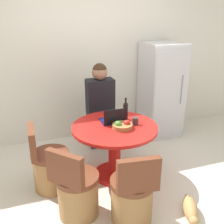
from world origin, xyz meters
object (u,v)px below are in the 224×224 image
at_px(refrigerator, 161,90).
at_px(dining_table, 115,141).
at_px(chair_left_side, 50,167).
at_px(bottle, 126,111).
at_px(cat, 190,209).
at_px(fruit_bowl, 122,126).
at_px(laptop, 112,120).
at_px(chair_near_left_corner, 77,192).
at_px(chair_near_camera, 132,198).
at_px(person_seated, 99,103).

height_order(refrigerator, dining_table, refrigerator).
relative_size(dining_table, chair_left_side, 1.29).
height_order(bottle, cat, bottle).
xyz_separation_m(fruit_bowl, bottle, (0.14, 0.27, 0.08)).
relative_size(refrigerator, dining_table, 1.48).
bearing_deg(refrigerator, laptop, -143.17).
bearing_deg(chair_near_left_corner, laptop, -85.21).
bearing_deg(laptop, cat, 115.06).
bearing_deg(fruit_bowl, cat, -62.76).
relative_size(chair_near_camera, laptop, 3.00).
distance_m(fruit_bowl, bottle, 0.31).
bearing_deg(fruit_bowl, person_seated, 92.56).
xyz_separation_m(refrigerator, cat, (-0.69, -1.99, -0.71)).
xyz_separation_m(dining_table, chair_left_side, (-0.83, 0.01, -0.22)).
bearing_deg(chair_near_left_corner, chair_near_camera, -159.57).
xyz_separation_m(chair_near_left_corner, bottle, (0.83, 0.73, 0.55)).
relative_size(chair_near_camera, fruit_bowl, 3.37).
bearing_deg(fruit_bowl, refrigerator, 44.13).
bearing_deg(dining_table, chair_near_left_corner, -137.75).
xyz_separation_m(refrigerator, laptop, (-1.20, -0.90, -0.03)).
distance_m(laptop, cat, 1.38).
xyz_separation_m(dining_table, person_seated, (0.03, 0.76, 0.27)).
bearing_deg(chair_near_left_corner, fruit_bowl, -98.15).
bearing_deg(chair_left_side, laptop, -82.37).
xyz_separation_m(chair_near_camera, fruit_bowl, (0.17, 0.73, 0.47)).
xyz_separation_m(chair_left_side, chair_near_left_corner, (0.22, -0.57, 0.00)).
relative_size(person_seated, cat, 2.84).
height_order(refrigerator, fruit_bowl, refrigerator).
relative_size(person_seated, laptop, 4.94).
height_order(fruit_bowl, cat, fruit_bowl).
relative_size(chair_left_side, cat, 1.73).
bearing_deg(cat, person_seated, -138.61).
relative_size(chair_near_left_corner, cat, 1.73).
xyz_separation_m(person_seated, laptop, (-0.02, -0.65, -0.01)).
bearing_deg(laptop, dining_table, 85.01).
height_order(fruit_bowl, bottle, bottle).
relative_size(dining_table, laptop, 3.86).
height_order(refrigerator, chair_near_left_corner, refrigerator).
distance_m(laptop, bottle, 0.22).
bearing_deg(chair_near_left_corner, chair_left_side, -21.59).
height_order(chair_near_left_corner, person_seated, person_seated).
bearing_deg(laptop, bottle, -164.75).
distance_m(person_seated, laptop, 0.65).
distance_m(dining_table, cat, 1.18).
bearing_deg(chair_near_camera, chair_near_left_corner, -20.43).
height_order(refrigerator, chair_near_camera, refrigerator).
distance_m(chair_near_left_corner, laptop, 1.04).
height_order(dining_table, chair_near_camera, chair_near_camera).
xyz_separation_m(chair_near_left_corner, person_seated, (0.64, 1.32, 0.49)).
height_order(laptop, fruit_bowl, laptop).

